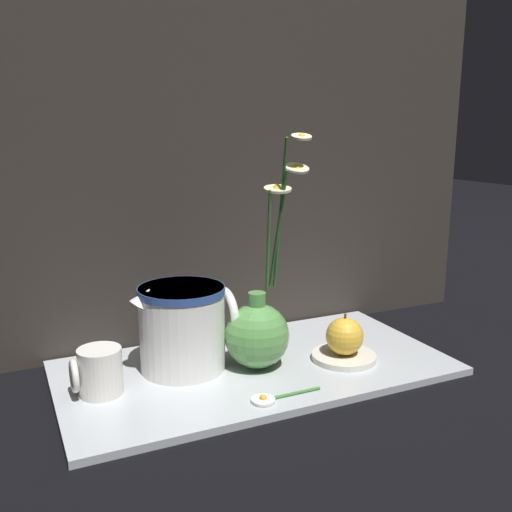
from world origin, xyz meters
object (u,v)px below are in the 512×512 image
at_px(ceramic_pitcher, 184,324).
at_px(orange_fruit, 345,336).
at_px(vase_with_flowers, 260,330).
at_px(yellow_mug, 99,373).

xyz_separation_m(ceramic_pitcher, orange_fruit, (0.26, -0.08, -0.03)).
distance_m(ceramic_pitcher, orange_fruit, 0.28).
bearing_deg(orange_fruit, vase_with_flowers, 165.45).
height_order(yellow_mug, orange_fruit, orange_fruit).
relative_size(vase_with_flowers, ceramic_pitcher, 2.30).
bearing_deg(vase_with_flowers, yellow_mug, 179.42).
distance_m(yellow_mug, ceramic_pitcher, 0.16).
relative_size(vase_with_flowers, orange_fruit, 5.27).
height_order(vase_with_flowers, orange_fruit, vase_with_flowers).
height_order(ceramic_pitcher, orange_fruit, ceramic_pitcher).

